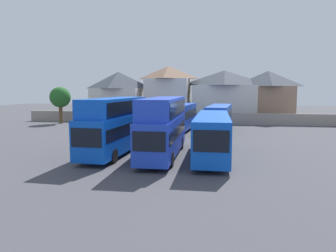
{
  "coord_description": "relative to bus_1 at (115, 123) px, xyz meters",
  "views": [
    {
      "loc": [
        4.89,
        -25.67,
        5.5
      ],
      "look_at": [
        0.0,
        3.0,
        2.14
      ],
      "focal_mm": 34.07,
      "sensor_mm": 36.0,
      "label": 1
    }
  ],
  "objects": [
    {
      "name": "bus_1",
      "position": [
        0.0,
        0.0,
        0.0
      ],
      "size": [
        2.93,
        10.76,
        4.77
      ],
      "rotation": [
        0.0,
        0.0,
        -1.61
      ],
      "color": "blue",
      "rests_on": "ground"
    },
    {
      "name": "bus_5",
      "position": [
        3.52,
        14.71,
        -0.67
      ],
      "size": [
        3.49,
        12.11,
        3.54
      ],
      "rotation": [
        0.0,
        0.0,
        -1.65
      ],
      "color": "blue",
      "rests_on": "ground"
    },
    {
      "name": "house_terrace_left",
      "position": [
        -9.82,
        30.54,
        1.73
      ],
      "size": [
        8.94,
        7.97,
        8.66
      ],
      "color": "silver",
      "rests_on": "ground"
    },
    {
      "name": "bus_2",
      "position": [
        4.24,
        -0.24,
        0.02
      ],
      "size": [
        2.75,
        11.44,
        4.81
      ],
      "rotation": [
        0.0,
        0.0,
        -1.55
      ],
      "color": "blue",
      "rests_on": "ground"
    },
    {
      "name": "bus_4",
      "position": [
        0.71,
        14.9,
        -0.78
      ],
      "size": [
        2.66,
        10.23,
        3.35
      ],
      "rotation": [
        0.0,
        0.0,
        -1.58
      ],
      "color": "blue",
      "rests_on": "ground"
    },
    {
      "name": "depot_boundary_wall",
      "position": [
        4.09,
        25.1,
        -1.79
      ],
      "size": [
        56.0,
        0.5,
        1.8
      ],
      "primitive_type": "cube",
      "color": "gray",
      "rests_on": "ground"
    },
    {
      "name": "bus_3",
      "position": [
        8.23,
        0.09,
        -0.73
      ],
      "size": [
        2.81,
        12.07,
        3.44
      ],
      "rotation": [
        0.0,
        0.0,
        -1.55
      ],
      "color": "blue",
      "rests_on": "ground"
    },
    {
      "name": "bus_6",
      "position": [
        8.63,
        15.44,
        -0.72
      ],
      "size": [
        3.35,
        11.04,
        3.46
      ],
      "rotation": [
        0.0,
        0.0,
        -1.65
      ],
      "color": "blue",
      "rests_on": "ground"
    },
    {
      "name": "tree_left_of_lot",
      "position": [
        -16.83,
        22.1,
        1.47
      ],
      "size": [
        3.31,
        3.31,
        5.9
      ],
      "color": "brown",
      "rests_on": "ground"
    },
    {
      "name": "house_terrace_far_right",
      "position": [
        16.77,
        32.41,
        1.75
      ],
      "size": [
        8.68,
        7.54,
        8.7
      ],
      "color": "#9E7A60",
      "rests_on": "ground"
    },
    {
      "name": "house_terrace_centre",
      "position": [
        -0.63,
        30.93,
        2.2
      ],
      "size": [
        7.84,
        7.41,
        9.62
      ],
      "color": "silver",
      "rests_on": "ground"
    },
    {
      "name": "house_terrace_right",
      "position": [
        9.26,
        32.32,
        1.82
      ],
      "size": [
        11.46,
        8.26,
        8.85
      ],
      "color": "silver",
      "rests_on": "ground"
    },
    {
      "name": "ground",
      "position": [
        4.09,
        17.92,
        -2.69
      ],
      "size": [
        140.0,
        140.0,
        0.0
      ],
      "primitive_type": "plane",
      "color": "#424247"
    }
  ]
}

